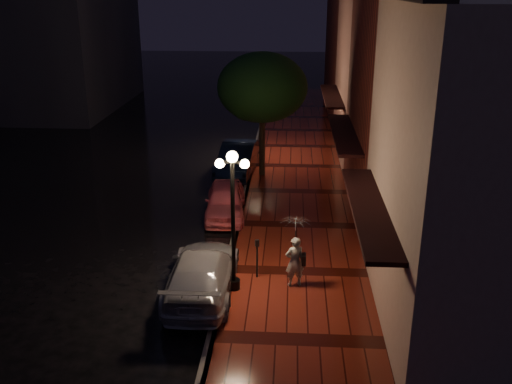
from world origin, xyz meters
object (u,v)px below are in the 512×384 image
at_px(streetlamp_far, 260,111).
at_px(street_tree, 262,90).
at_px(navy_car, 238,159).
at_px(streetlamp_near, 233,214).
at_px(pink_car, 225,201).
at_px(woman_with_umbrella, 295,241).
at_px(parking_meter, 257,255).
at_px(silver_car, 202,273).

height_order(streetlamp_far, street_tree, street_tree).
bearing_deg(navy_car, streetlamp_far, 74.30).
xyz_separation_m(streetlamp_near, pink_car, (-0.95, 6.05, -1.94)).
bearing_deg(navy_car, streetlamp_near, -80.08).
height_order(streetlamp_near, navy_car, streetlamp_near).
xyz_separation_m(street_tree, woman_with_umbrella, (1.56, -10.66, -2.61)).
height_order(navy_car, woman_with_umbrella, woman_with_umbrella).
distance_m(streetlamp_near, parking_meter, 1.96).
distance_m(navy_car, parking_meter, 10.86).
distance_m(silver_car, parking_meter, 1.83).
distance_m(streetlamp_near, silver_car, 2.13).
bearing_deg(navy_car, street_tree, -18.12).
bearing_deg(street_tree, woman_with_umbrella, -81.70).
bearing_deg(streetlamp_far, parking_meter, -87.19).
relative_size(street_tree, woman_with_umbrella, 2.58).
bearing_deg(pink_car, woman_with_umbrella, -68.40).
distance_m(street_tree, woman_with_umbrella, 11.09).
relative_size(streetlamp_near, navy_car, 0.94).
height_order(streetlamp_far, silver_car, streetlamp_far).
bearing_deg(silver_car, parking_meter, -152.55).
distance_m(navy_car, woman_with_umbrella, 11.55).
height_order(street_tree, pink_car, street_tree).
distance_m(streetlamp_near, street_tree, 11.12).
bearing_deg(street_tree, pink_car, -103.74).
bearing_deg(streetlamp_near, silver_car, -175.00).
height_order(streetlamp_far, navy_car, streetlamp_far).
relative_size(streetlamp_far, woman_with_umbrella, 1.92).
bearing_deg(navy_car, pink_car, -84.79).
height_order(street_tree, silver_car, street_tree).
distance_m(streetlamp_near, woman_with_umbrella, 2.08).
relative_size(pink_car, woman_with_umbrella, 1.71).
height_order(woman_with_umbrella, parking_meter, woman_with_umbrella).
relative_size(streetlamp_near, silver_car, 0.90).
bearing_deg(silver_car, streetlamp_far, -94.54).
height_order(pink_car, silver_car, silver_car).
bearing_deg(parking_meter, silver_car, -172.28).
relative_size(woman_with_umbrella, parking_meter, 1.76).
xyz_separation_m(pink_car, parking_meter, (1.60, -5.28, 0.27)).
bearing_deg(pink_car, streetlamp_far, 78.99).
xyz_separation_m(streetlamp_far, pink_car, (-0.95, -7.95, -1.94)).
height_order(navy_car, parking_meter, navy_car).
xyz_separation_m(pink_car, silver_car, (-0.00, -6.13, 0.04)).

